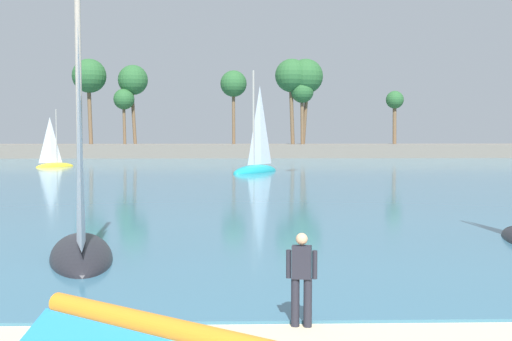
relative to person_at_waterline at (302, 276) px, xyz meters
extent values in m
cube|color=#386B84|center=(-2.30, 57.83, -0.86)|extent=(220.00, 115.35, 0.06)
cube|color=slate|center=(-2.30, 75.51, 0.01)|extent=(96.69, 6.00, 1.80)
cylinder|color=brown|center=(-20.38, 76.78, 5.34)|extent=(0.80, 0.77, 8.90)
sphere|color=#285B2D|center=(-20.38, 76.78, 9.78)|extent=(4.43, 4.43, 4.43)
cylinder|color=brown|center=(5.87, 74.60, 5.30)|extent=(0.84, 0.79, 8.82)
sphere|color=#285B2D|center=(5.87, 74.60, 9.70)|extent=(4.29, 4.29, 4.29)
cylinder|color=brown|center=(7.68, 74.84, 5.27)|extent=(0.97, 0.91, 8.74)
sphere|color=#285B2D|center=(7.68, 74.84, 9.63)|extent=(4.48, 4.48, 4.48)
cylinder|color=brown|center=(-1.60, 76.26, 4.84)|extent=(0.45, 0.42, 7.87)
sphere|color=#285B2D|center=(-1.60, 76.26, 8.77)|extent=(3.44, 3.44, 3.44)
cylinder|color=brown|center=(-14.77, 77.08, 5.10)|extent=(0.84, 0.55, 8.40)
sphere|color=#285B2D|center=(-14.77, 77.08, 9.29)|extent=(3.92, 3.92, 3.92)
cylinder|color=brown|center=(7.20, 74.35, 4.28)|extent=(0.51, 0.44, 6.75)
sphere|color=#285B2D|center=(7.20, 74.35, 7.65)|extent=(2.92, 2.92, 2.92)
cylinder|color=brown|center=(19.51, 75.96, 3.80)|extent=(0.52, 0.73, 5.80)
sphere|color=#285B2D|center=(19.51, 75.96, 6.69)|extent=(2.32, 2.32, 2.32)
cylinder|color=brown|center=(-15.83, 76.26, 3.83)|extent=(0.47, 0.43, 5.85)
sphere|color=#285B2D|center=(-15.83, 76.26, 6.74)|extent=(2.71, 2.71, 2.71)
cylinder|color=orange|center=(-2.09, -3.70, 0.22)|extent=(3.16, 2.53, 0.28)
cylinder|color=#23232D|center=(-0.11, 0.02, -0.46)|extent=(0.15, 0.15, 0.86)
cylinder|color=#23232D|center=(0.11, -0.02, -0.46)|extent=(0.15, 0.15, 0.86)
cube|color=#23232D|center=(0.00, 0.00, 0.26)|extent=(0.37, 0.26, 0.58)
sphere|color=tan|center=(0.00, 0.00, 0.67)|extent=(0.21, 0.21, 0.21)
cylinder|color=#23232D|center=(-0.23, 0.04, 0.22)|extent=(0.09, 0.09, 0.50)
cylinder|color=#23232D|center=(0.23, -0.04, 0.22)|extent=(0.09, 0.09, 0.50)
ellipsoid|color=black|center=(-5.32, 6.34, -0.83)|extent=(2.86, 5.69, 1.09)
cylinder|color=gray|center=(-5.39, 6.60, 3.12)|extent=(0.16, 0.16, 6.83)
pyramid|color=silver|center=(-5.17, 5.70, 2.61)|extent=(0.73, 2.43, 5.80)
ellipsoid|color=teal|center=(0.37, 43.94, -0.83)|extent=(4.89, 6.24, 1.24)
cylinder|color=gray|center=(0.20, 43.68, 3.67)|extent=(0.19, 0.19, 7.76)
pyramid|color=silver|center=(0.77, 44.57, 3.08)|extent=(1.65, 2.46, 6.60)
ellipsoid|color=yellow|center=(-18.53, 52.82, -0.83)|extent=(3.59, 3.89, 0.82)
cylinder|color=gray|center=(-18.40, 52.97, 2.12)|extent=(0.12, 0.12, 5.10)
pyramid|color=white|center=(-18.85, 52.44, 1.74)|extent=(1.29, 1.47, 4.34)
camera|label=1|loc=(-1.13, -11.63, 2.55)|focal=47.12mm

